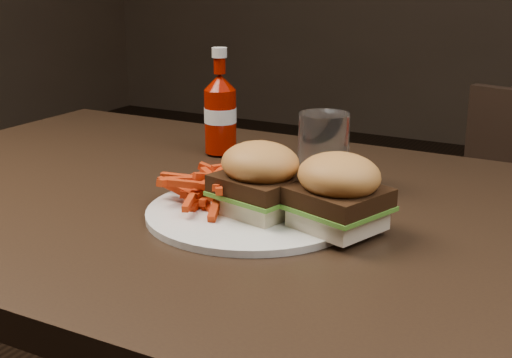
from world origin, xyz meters
The scene contains 7 objects.
dining_table centered at (0.00, 0.00, 0.73)m, with size 1.20×0.80×0.04m, color black.
plate centered at (0.10, -0.05, 0.76)m, with size 0.29×0.29×0.01m, color white.
sandwich_half_a centered at (0.11, -0.05, 0.77)m, with size 0.10×0.09×0.02m, color beige.
sandwich_half_b centered at (0.23, -0.05, 0.77)m, with size 0.10×0.09×0.02m, color #FBDFC5.
fries_pile centered at (0.03, -0.04, 0.78)m, with size 0.13×0.13×0.05m, color #C33B15, non-canonical shape.
ketchup_bottle centered at (-0.11, 0.21, 0.81)m, with size 0.06×0.06×0.11m, color #830C00.
tumbler centered at (0.13, 0.12, 0.81)m, with size 0.08×0.08×0.12m, color white.
Camera 1 is at (0.54, -0.83, 1.08)m, focal length 50.00 mm.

